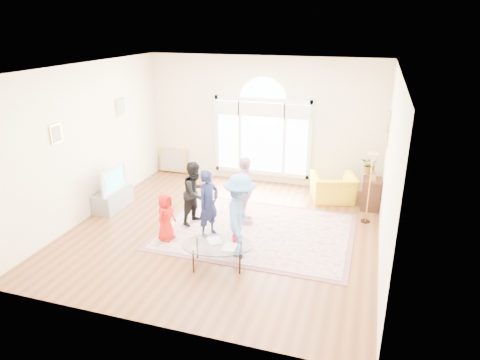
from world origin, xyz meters
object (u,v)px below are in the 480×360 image
(area_rug, at_px, (256,231))
(television, at_px, (111,179))
(armchair, at_px, (333,188))
(tv_console, at_px, (113,199))
(coffee_table, at_px, (218,245))

(area_rug, bearing_deg, television, 177.56)
(television, bearing_deg, armchair, 22.10)
(tv_console, height_order, coffee_table, coffee_table)
(television, bearing_deg, area_rug, -2.44)
(television, height_order, coffee_table, television)
(area_rug, relative_size, armchair, 3.66)
(tv_console, distance_m, coffee_table, 3.49)
(area_rug, distance_m, television, 3.45)
(area_rug, relative_size, coffee_table, 2.61)
(area_rug, bearing_deg, tv_console, 177.57)
(television, distance_m, armchair, 5.06)
(area_rug, bearing_deg, armchair, 57.53)
(television, relative_size, coffee_table, 0.71)
(coffee_table, xyz_separation_m, armchair, (1.59, 3.49, -0.08))
(tv_console, bearing_deg, television, -0.00)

